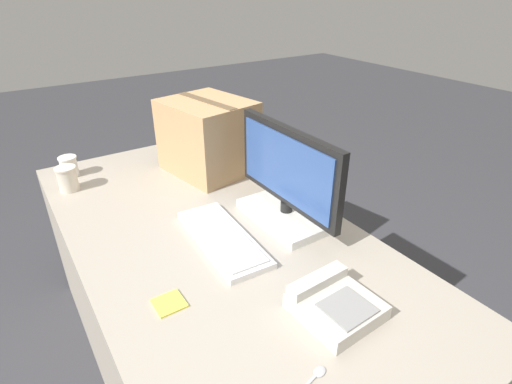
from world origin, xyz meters
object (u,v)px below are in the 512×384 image
object	(u,v)px
desk_phone	(334,303)
cardboard_box	(208,136)
sticky_note_pad	(169,303)
monitor	(287,184)
paper_cup_right	(67,179)
keyboard	(223,238)
paper_cup_left	(69,166)
spoon	(310,382)

from	to	relation	value
desk_phone	cardboard_box	distance (m)	1.01
sticky_note_pad	monitor	bearing A→B (deg)	108.30
monitor	sticky_note_pad	world-z (taller)	monitor
monitor	cardboard_box	size ratio (longest dim) A/B	1.25
desk_phone	paper_cup_right	bearing A→B (deg)	-160.62
monitor	keyboard	distance (m)	0.30
desk_phone	sticky_note_pad	size ratio (longest dim) A/B	2.62
monitor	paper_cup_left	world-z (taller)	monitor
paper_cup_right	spoon	world-z (taller)	paper_cup_right
spoon	sticky_note_pad	size ratio (longest dim) A/B	2.01
monitor	cardboard_box	bearing A→B (deg)	-176.58
monitor	sticky_note_pad	distance (m)	0.58
desk_phone	spoon	size ratio (longest dim) A/B	1.30
paper_cup_left	spoon	world-z (taller)	paper_cup_left
paper_cup_left	paper_cup_right	world-z (taller)	paper_cup_right
keyboard	paper_cup_right	xyz separation A→B (m)	(-0.68, -0.36, 0.04)
paper_cup_left	spoon	bearing A→B (deg)	8.89
sticky_note_pad	desk_phone	bearing A→B (deg)	53.07
desk_phone	cardboard_box	world-z (taller)	cardboard_box
monitor	paper_cup_right	size ratio (longest dim) A/B	5.03
monitor	cardboard_box	world-z (taller)	monitor
monitor	desk_phone	world-z (taller)	monitor
spoon	sticky_note_pad	world-z (taller)	sticky_note_pad
sticky_note_pad	paper_cup_left	bearing A→B (deg)	-176.92
paper_cup_right	sticky_note_pad	xyz separation A→B (m)	(0.86, 0.09, -0.05)
paper_cup_right	spoon	xyz separation A→B (m)	(1.26, 0.25, -0.05)
monitor	desk_phone	size ratio (longest dim) A/B	2.52
paper_cup_left	keyboard	bearing A→B (deg)	21.52
spoon	sticky_note_pad	xyz separation A→B (m)	(-0.40, -0.17, 0.00)
desk_phone	cardboard_box	size ratio (longest dim) A/B	0.49
keyboard	cardboard_box	distance (m)	0.61
monitor	spoon	distance (m)	0.70
keyboard	paper_cup_left	size ratio (longest dim) A/B	4.84
cardboard_box	sticky_note_pad	distance (m)	0.89
desk_phone	cardboard_box	xyz separation A→B (m)	(-0.99, 0.15, 0.13)
cardboard_box	sticky_note_pad	size ratio (longest dim) A/B	5.29
paper_cup_left	monitor	bearing A→B (deg)	35.55
sticky_note_pad	cardboard_box	bearing A→B (deg)	144.96
keyboard	paper_cup_right	distance (m)	0.77
paper_cup_right	sticky_note_pad	bearing A→B (deg)	5.79
spoon	sticky_note_pad	bearing A→B (deg)	99.79
keyboard	paper_cup_left	world-z (taller)	paper_cup_left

